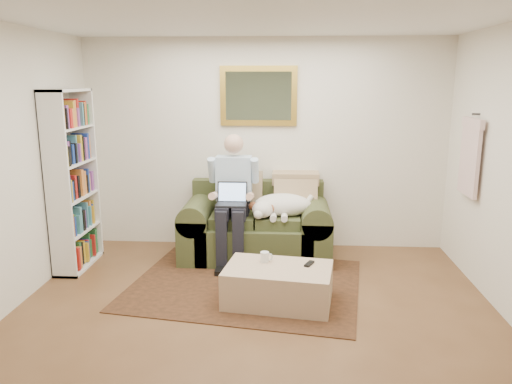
# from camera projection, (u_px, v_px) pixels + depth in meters

# --- Properties ---
(room_shell) EXTENTS (4.51, 5.00, 2.61)m
(room_shell) POSITION_uv_depth(u_px,v_px,m) (253.00, 178.00, 4.13)
(room_shell) COLOR brown
(room_shell) RESTS_ON ground
(rug) EXTENTS (2.58, 2.19, 0.01)m
(rug) POSITION_uv_depth(u_px,v_px,m) (245.00, 284.00, 5.22)
(rug) COLOR black
(rug) RESTS_ON room_shell
(sofa) EXTENTS (1.76, 0.89, 1.06)m
(sofa) POSITION_uv_depth(u_px,v_px,m) (256.00, 232.00, 5.98)
(sofa) COLOR #4B4F29
(sofa) RESTS_ON room_shell
(seated_man) EXTENTS (0.58, 0.83, 1.48)m
(seated_man) POSITION_uv_depth(u_px,v_px,m) (233.00, 200.00, 5.74)
(seated_man) COLOR #8CB3D8
(seated_man) RESTS_ON sofa
(laptop) EXTENTS (0.34, 0.27, 0.25)m
(laptop) POSITION_uv_depth(u_px,v_px,m) (232.00, 198.00, 5.67)
(laptop) COLOR black
(laptop) RESTS_ON seated_man
(sleeping_dog) EXTENTS (0.72, 0.46, 0.27)m
(sleeping_dog) POSITION_uv_depth(u_px,v_px,m) (283.00, 205.00, 5.79)
(sleeping_dog) COLOR white
(sleeping_dog) RESTS_ON sofa
(ottoman) EXTENTS (1.08, 0.77, 0.36)m
(ottoman) POSITION_uv_depth(u_px,v_px,m) (278.00, 285.00, 4.76)
(ottoman) COLOR #CDA889
(ottoman) RESTS_ON room_shell
(coffee_mug) EXTENTS (0.08, 0.08, 0.10)m
(coffee_mug) POSITION_uv_depth(u_px,v_px,m) (265.00, 257.00, 4.84)
(coffee_mug) COLOR white
(coffee_mug) RESTS_ON ottoman
(tv_remote) EXTENTS (0.11, 0.16, 0.02)m
(tv_remote) POSITION_uv_depth(u_px,v_px,m) (309.00, 264.00, 4.78)
(tv_remote) COLOR black
(tv_remote) RESTS_ON ottoman
(bookshelf) EXTENTS (0.28, 0.80, 2.00)m
(bookshelf) POSITION_uv_depth(u_px,v_px,m) (72.00, 180.00, 5.54)
(bookshelf) COLOR white
(bookshelf) RESTS_ON room_shell
(wall_mirror) EXTENTS (0.94, 0.04, 0.72)m
(wall_mirror) POSITION_uv_depth(u_px,v_px,m) (259.00, 96.00, 6.07)
(wall_mirror) COLOR gold
(wall_mirror) RESTS_ON room_shell
(hanging_shirt) EXTENTS (0.06, 0.52, 0.90)m
(hanging_shirt) POSITION_uv_depth(u_px,v_px,m) (470.00, 153.00, 5.20)
(hanging_shirt) COLOR beige
(hanging_shirt) RESTS_ON room_shell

